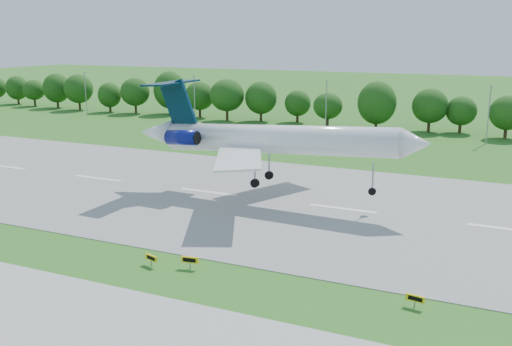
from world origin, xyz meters
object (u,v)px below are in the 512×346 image
at_px(service_vehicle_a, 200,126).
at_px(airliner, 263,138).
at_px(service_vehicle_b, 325,135).
at_px(taxi_sign_left, 151,258).

bearing_deg(service_vehicle_a, airliner, -165.70).
height_order(airliner, service_vehicle_a, airliner).
bearing_deg(service_vehicle_a, service_vehicle_b, -113.71).
bearing_deg(airliner, service_vehicle_a, 127.88).
relative_size(airliner, taxi_sign_left, 25.69).
xyz_separation_m(airliner, service_vehicle_a, (-38.28, 50.29, -8.03)).
xyz_separation_m(airliner, taxi_sign_left, (-0.80, -26.07, -7.84)).
bearing_deg(taxi_sign_left, service_vehicle_a, 133.49).
height_order(service_vehicle_a, service_vehicle_b, service_vehicle_a).
height_order(airliner, service_vehicle_b, airliner).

